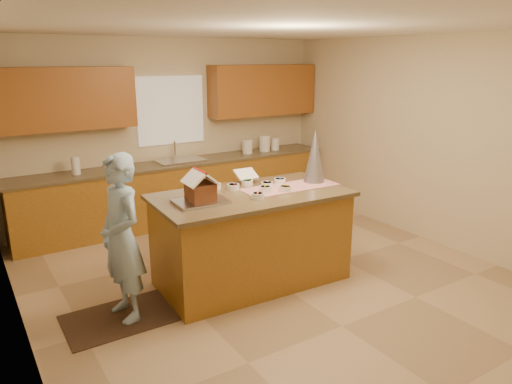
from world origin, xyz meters
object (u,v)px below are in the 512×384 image
Objects in this scene: boy at (122,238)px; tinsel_tree at (315,156)px; gingerbread_house at (200,189)px; island_base at (252,240)px.

tinsel_tree is at bearing 82.67° from boy.
tinsel_tree reaches higher than boy.
tinsel_tree reaches higher than gingerbread_house.
island_base is 1.46m from boy.
boy is at bearing -177.20° from island_base.
boy is at bearing 178.28° from gingerbread_house.
island_base is at bearing 82.35° from boy.
boy is (-2.29, -0.02, -0.52)m from tinsel_tree.
island_base is at bearing -179.04° from tinsel_tree.
tinsel_tree is at bearing 3.67° from island_base.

